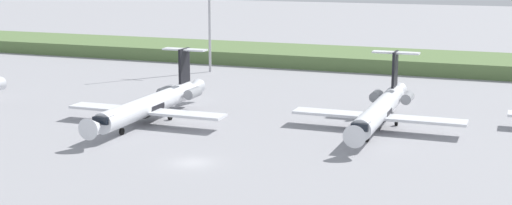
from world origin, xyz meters
TOP-DOWN VIEW (x-y plane):
  - ground_plane at (0.00, 30.00)m, footprint 500.00×500.00m
  - grass_berm at (0.00, 78.22)m, footprint 320.00×20.00m
  - regional_jet_second at (-14.03, 16.34)m, footprint 22.81×31.00m
  - regional_jet_third at (16.31, 23.95)m, footprint 22.81×31.00m
  - antenna_mast at (-24.41, 59.34)m, footprint 4.40×0.50m

SIDE VIEW (x-z plane):
  - ground_plane at x=0.00m, z-range 0.00..0.00m
  - grass_berm at x=0.00m, z-range 0.00..2.77m
  - regional_jet_second at x=-14.03m, z-range -1.96..7.04m
  - regional_jet_third at x=16.31m, z-range -1.96..7.04m
  - antenna_mast at x=-24.41m, z-range -2.31..24.25m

